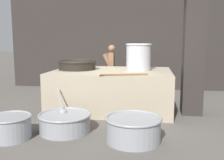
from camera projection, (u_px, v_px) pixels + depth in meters
ground_plane at (112, 108)px, 6.54m from camera, size 60.00×60.00×0.00m
back_wall at (124, 40)px, 9.08m from camera, size 8.12×0.24×3.41m
support_pillar at (194, 39)px, 5.84m from camera, size 0.45×0.45×3.41m
hearth_platform at (112, 90)px, 6.47m from camera, size 2.85×1.97×0.96m
giant_wok_near at (77, 64)px, 6.55m from camera, size 0.95×0.95×0.24m
stock_pot at (138, 57)px, 6.38m from camera, size 0.63×0.63×0.65m
stirring_paddle at (126, 74)px, 5.48m from camera, size 1.01×0.31×0.04m
cook at (111, 69)px, 7.89m from camera, size 0.37×0.57×1.55m
prep_bowl_vegetables at (65, 122)px, 4.85m from camera, size 0.98×1.17×0.76m
prep_bowl_meat at (133, 128)px, 4.39m from camera, size 0.96×0.96×0.42m
prep_bowl_extra at (10, 126)px, 4.51m from camera, size 0.75×0.75×0.41m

